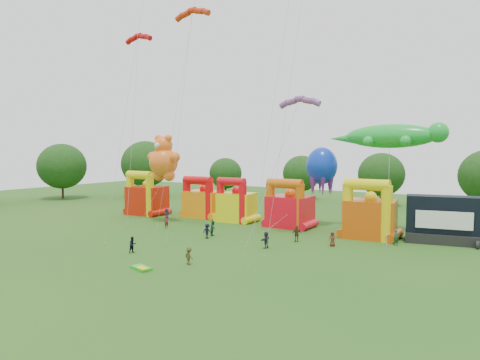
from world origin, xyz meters
The scene contains 24 objects.
ground centered at (0.00, 0.00, 0.00)m, with size 160.00×160.00×0.00m, color #215919.
tree_ring centered at (-1.20, 0.62, 6.26)m, with size 125.71×127.84×12.07m.
bouncy_castle_0 centered at (-20.09, 25.93, 2.61)m, with size 5.89×4.95×6.89m.
bouncy_castle_1 centered at (-10.94, 28.70, 2.37)m, with size 5.74×4.75×6.25m.
bouncy_castle_2 centered at (-4.57, 27.97, 2.40)m, with size 5.24×4.42×6.30m.
bouncy_castle_3 centered at (3.68, 28.07, 2.43)m, with size 5.41×4.35×6.42m.
bouncy_castle_4 centered at (14.56, 26.75, 2.60)m, with size 6.04×5.06×6.88m.
stage_trailer centered at (22.27, 28.54, 2.49)m, with size 8.47×4.51×5.17m.
teddy_bear_kite centered at (-13.21, 21.96, 7.18)m, with size 5.91×3.97×12.34m.
gecko_kite centered at (15.88, 29.74, 7.88)m, with size 14.48×11.68×13.44m.
octopus_kite centered at (5.51, 28.58, 4.25)m, with size 6.17×10.64×10.57m.
parafoil_kites centered at (-3.78, 16.84, 11.96)m, with size 27.29×12.09×27.87m.
diamond_kites centered at (1.55, 13.98, 16.15)m, with size 19.99×14.20×34.89m.
folded_kite_bundle centered at (2.06, 3.21, 0.14)m, with size 2.19×1.49×0.31m.
spectator_0 centered at (-13.94, 23.90, 0.81)m, with size 0.79×0.51×1.62m, color #28243D.
spectator_1 centered at (-9.20, 18.72, 0.83)m, with size 0.60×0.40×1.65m, color maroon.
spectator_2 centered at (-1.28, 18.05, 0.89)m, with size 0.86×0.67×1.77m, color #193F28.
spectator_3 centered at (-0.96, 16.47, 0.85)m, with size 1.10×0.63×1.70m, color black.
spectator_4 centered at (8.45, 20.31, 0.88)m, with size 1.04×0.43×1.77m, color #382C16.
spectator_5 centered at (7.07, 15.85, 0.86)m, with size 1.59×0.51×1.72m, color #242137.
spectator_6 centered at (12.51, 20.36, 0.77)m, with size 0.75×0.49×1.54m, color #5A2619.
spectator_7 centered at (18.07, 24.37, 0.83)m, with size 0.61×0.40×1.66m, color #1B4524.
spectator_8 centered at (-2.99, 7.02, 0.81)m, with size 0.79×0.61×1.62m, color black.
spectator_9 centered at (4.42, 6.65, 0.77)m, with size 1.00×0.57×1.55m, color #42371A.
Camera 1 is at (28.19, -22.16, 10.08)m, focal length 32.00 mm.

